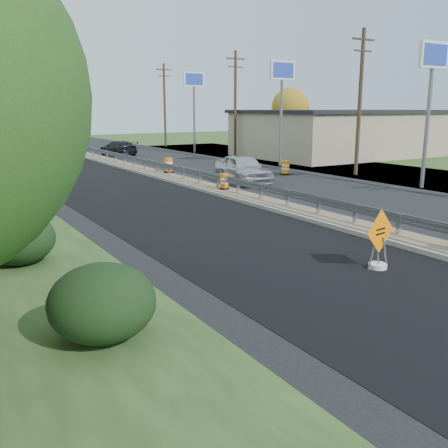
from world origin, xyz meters
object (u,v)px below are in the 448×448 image
car_silver (243,169)px  caution_sign (378,254)px  barrel_median_far (169,166)px  barrel_shoulder_near (285,168)px  barrel_median_mid (224,182)px  car_dark_far (118,148)px

car_silver → caution_sign: bearing=-103.1°
barrel_median_far → barrel_shoulder_near: size_ratio=1.03×
barrel_shoulder_near → car_silver: size_ratio=0.19×
barrel_median_mid → barrel_median_far: size_ratio=0.82×
caution_sign → barrel_median_mid: size_ratio=2.14×
barrel_median_mid → barrel_median_far: 7.88m
car_dark_far → barrel_shoulder_near: bearing=96.9°
barrel_shoulder_near → caution_sign: bearing=-121.3°
caution_sign → barrel_median_mid: caution_sign is taller
caution_sign → barrel_median_far: caution_sign is taller
caution_sign → car_dark_far: caution_sign is taller
barrel_median_mid → barrel_median_far: (0.51, 7.87, 0.08)m
caution_sign → barrel_shoulder_near: (10.63, 17.51, 0.02)m
barrel_median_mid → car_silver: (3.03, 2.73, 0.24)m
car_silver → barrel_median_far: bearing=124.0°
barrel_shoulder_near → car_silver: bearing=-160.4°
barrel_shoulder_near → car_dark_far: 19.97m
barrel_median_mid → car_dark_far: bearing=83.3°
barrel_median_mid → barrel_shoulder_near: barrel_median_mid is taller
caution_sign → car_dark_far: 37.36m
barrel_shoulder_near → car_dark_far: (-4.80, 19.39, 0.26)m
barrel_shoulder_near → barrel_median_mid: bearing=-150.1°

